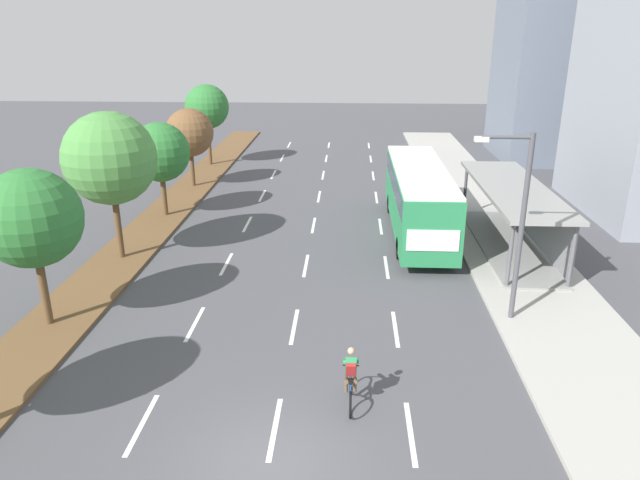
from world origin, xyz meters
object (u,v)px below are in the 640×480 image
(bus_shelter, at_px, (517,210))
(streetlight, at_px, (518,216))
(median_tree_farthest, at_px, (207,107))
(median_tree_fourth, at_px, (160,152))
(bus, at_px, (419,193))
(median_tree_fifth, at_px, (189,133))
(cyclist, at_px, (351,379))
(median_tree_third, at_px, (110,159))
(median_tree_second, at_px, (31,219))

(bus_shelter, relative_size, streetlight, 1.60)
(streetlight, bearing_deg, bus_shelter, 73.84)
(median_tree_farthest, bearing_deg, median_tree_fourth, -88.28)
(streetlight, bearing_deg, bus, 103.18)
(median_tree_fifth, bearing_deg, bus, -31.60)
(bus_shelter, relative_size, bus, 0.92)
(bus_shelter, relative_size, median_tree_farthest, 1.79)
(cyclist, relative_size, median_tree_farthest, 0.31)
(bus, height_order, median_tree_fifth, median_tree_fifth)
(median_tree_third, bearing_deg, median_tree_fifth, 89.82)
(median_tree_third, height_order, streetlight, streetlight)
(bus, bearing_deg, median_tree_second, -142.80)
(bus, distance_m, cyclist, 14.85)
(median_tree_fourth, distance_m, streetlight, 19.26)
(median_tree_second, bearing_deg, streetlight, 4.24)
(cyclist, bearing_deg, median_tree_fourth, 121.57)
(bus_shelter, bearing_deg, bus, 155.21)
(median_tree_third, distance_m, median_tree_farthest, 18.74)
(median_tree_fifth, bearing_deg, median_tree_second, -90.80)
(median_tree_second, height_order, median_tree_farthest, median_tree_farthest)
(cyclist, distance_m, median_tree_farthest, 31.01)
(median_tree_farthest, bearing_deg, median_tree_third, -89.18)
(cyclist, relative_size, median_tree_third, 0.28)
(cyclist, distance_m, median_tree_second, 11.61)
(median_tree_fourth, xyz_separation_m, median_tree_fifth, (-0.07, 6.25, -0.03))
(bus_shelter, bearing_deg, median_tree_fourth, 167.17)
(streetlight, bearing_deg, median_tree_third, 162.12)
(cyclist, bearing_deg, median_tree_third, 135.01)
(cyclist, height_order, median_tree_farthest, median_tree_farthest)
(median_tree_second, bearing_deg, median_tree_third, 87.97)
(bus, xyz_separation_m, median_tree_fourth, (-13.42, 2.05, 1.49))
(median_tree_fourth, bearing_deg, bus, -8.70)
(median_tree_farthest, bearing_deg, bus_shelter, -42.43)
(median_tree_fourth, distance_m, median_tree_fifth, 6.25)
(cyclist, xyz_separation_m, median_tree_second, (-10.45, 3.98, 3.12))
(cyclist, bearing_deg, median_tree_second, 159.15)
(bus_shelter, xyz_separation_m, median_tree_fourth, (-17.70, 4.03, 1.69))
(median_tree_farthest, height_order, streetlight, streetlight)
(median_tree_fifth, distance_m, median_tree_farthest, 6.30)
(median_tree_third, distance_m, median_tree_fifth, 12.53)
(cyclist, bearing_deg, median_tree_fifth, 114.16)
(median_tree_second, bearing_deg, median_tree_fourth, 88.49)
(bus, distance_m, median_tree_fourth, 13.66)
(bus, height_order, cyclist, bus)
(cyclist, distance_m, median_tree_third, 14.95)
(median_tree_fourth, relative_size, median_tree_fifth, 1.02)
(bus_shelter, relative_size, median_tree_third, 1.62)
(streetlight, bearing_deg, median_tree_farthest, 123.85)
(median_tree_second, relative_size, streetlight, 0.84)
(median_tree_third, relative_size, median_tree_fifth, 1.30)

